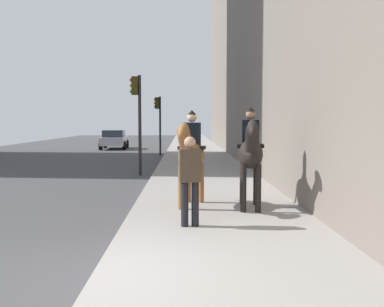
% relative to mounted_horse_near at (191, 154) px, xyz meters
% --- Properties ---
extents(sidewalk_slab, '(120.00, 3.92, 0.12)m').
position_rel_mounted_horse_near_xyz_m(sidewalk_slab, '(-4.55, -0.60, -1.29)').
color(sidewalk_slab, gray).
rests_on(sidewalk_slab, ground).
extents(mounted_horse_near, '(2.14, 0.84, 2.25)m').
position_rel_mounted_horse_near_xyz_m(mounted_horse_near, '(0.00, 0.00, 0.00)').
color(mounted_horse_near, brown).
rests_on(mounted_horse_near, sidewalk_slab).
extents(mounted_horse_far, '(2.15, 0.72, 2.31)m').
position_rel_mounted_horse_near_xyz_m(mounted_horse_far, '(-0.31, -1.34, 0.05)').
color(mounted_horse_far, black).
rests_on(mounted_horse_far, sidewalk_slab).
extents(pedestrian_greeting, '(0.30, 0.43, 1.70)m').
position_rel_mounted_horse_near_xyz_m(pedestrian_greeting, '(-1.93, 0.05, -0.25)').
color(pedestrian_greeting, black).
rests_on(pedestrian_greeting, sidewalk_slab).
extents(car_near_lane, '(4.01, 2.07, 1.44)m').
position_rel_mounted_horse_near_xyz_m(car_near_lane, '(23.07, 5.49, -0.60)').
color(car_near_lane, '#B7BABF').
rests_on(car_near_lane, ground).
extents(traffic_light_near_curb, '(0.20, 0.44, 3.87)m').
position_rel_mounted_horse_near_xyz_m(traffic_light_near_curb, '(6.80, 1.96, 1.24)').
color(traffic_light_near_curb, black).
rests_on(traffic_light_near_curb, ground).
extents(traffic_light_far_curb, '(0.20, 0.44, 3.61)m').
position_rel_mounted_horse_near_xyz_m(traffic_light_far_curb, '(16.60, 1.73, 1.08)').
color(traffic_light_far_curb, black).
rests_on(traffic_light_far_curb, ground).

